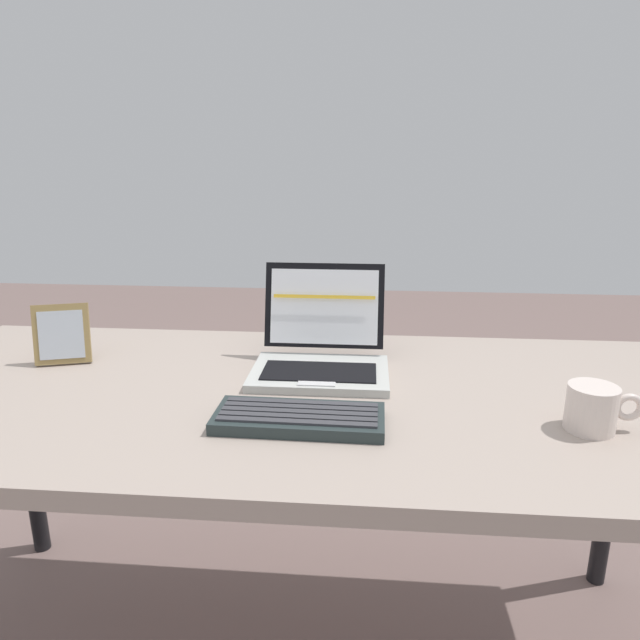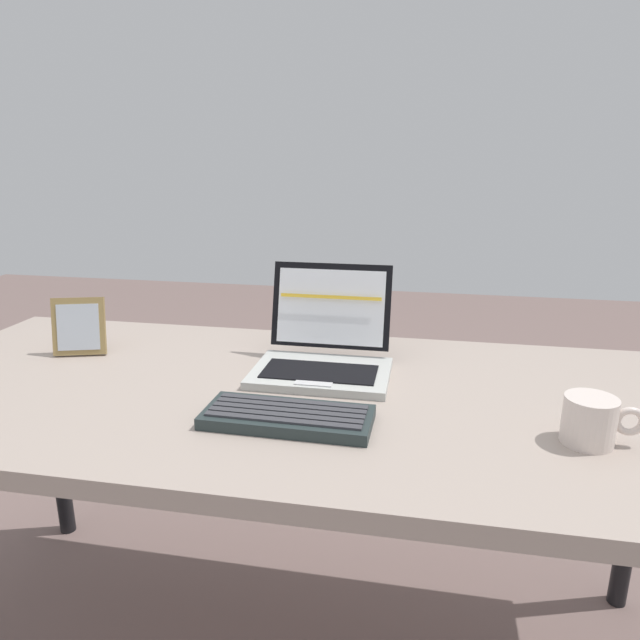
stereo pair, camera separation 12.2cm
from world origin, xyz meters
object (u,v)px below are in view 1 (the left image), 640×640
(laptop_front, at_px, (321,352))
(external_keyboard, at_px, (299,418))
(photo_frame, at_px, (62,335))
(coffee_mug, at_px, (593,408))

(laptop_front, bearing_deg, external_keyboard, -93.84)
(photo_frame, bearing_deg, external_keyboard, -24.60)
(external_keyboard, bearing_deg, laptop_front, 86.16)
(external_keyboard, distance_m, photo_frame, 0.66)
(coffee_mug, bearing_deg, photo_frame, 167.51)
(laptop_front, distance_m, external_keyboard, 0.27)
(external_keyboard, distance_m, coffee_mug, 0.53)
(laptop_front, distance_m, coffee_mug, 0.57)
(laptop_front, relative_size, coffee_mug, 2.27)
(external_keyboard, relative_size, photo_frame, 2.21)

